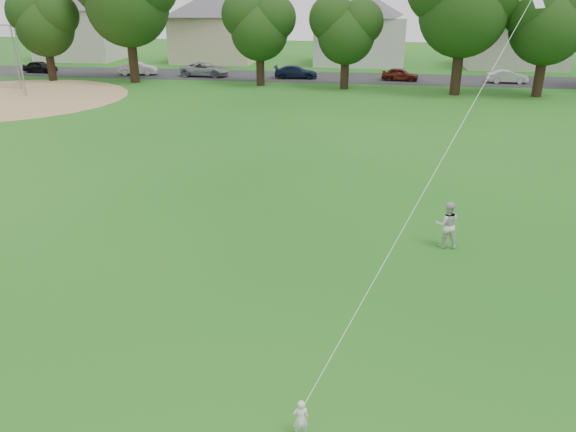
# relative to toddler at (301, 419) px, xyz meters

# --- Properties ---
(ground) EXTENTS (160.00, 160.00, 0.00)m
(ground) POSITION_rel_toddler_xyz_m (-0.62, 3.31, -0.42)
(ground) COLOR #165713
(ground) RESTS_ON ground
(street) EXTENTS (90.00, 7.00, 0.01)m
(street) POSITION_rel_toddler_xyz_m (-0.62, 45.31, -0.42)
(street) COLOR #2D2D30
(street) RESTS_ON ground
(dirt_infield) EXTENTS (18.00, 18.00, 0.02)m
(dirt_infield) POSITION_rel_toddler_xyz_m (-26.62, 31.31, -0.41)
(dirt_infield) COLOR #9E7F51
(dirt_infield) RESTS_ON ground
(toddler) EXTENTS (0.35, 0.28, 0.84)m
(toddler) POSITION_rel_toddler_xyz_m (0.00, 0.00, 0.00)
(toddler) COLOR silver
(toddler) RESTS_ON ground
(older_boy) EXTENTS (0.80, 0.65, 1.56)m
(older_boy) POSITION_rel_toddler_xyz_m (3.61, 9.00, 0.36)
(older_boy) COLOR beige
(older_boy) RESTS_ON ground
(kite) EXTENTS (3.51, 6.68, 15.38)m
(kite) POSITION_rel_toddler_xyz_m (3.01, 6.12, 3.73)
(kite) COLOR white
(kite) RESTS_ON ground
(tree_row) EXTENTS (83.44, 9.83, 11.51)m
(tree_row) POSITION_rel_toddler_xyz_m (2.85, 39.46, 6.09)
(tree_row) COLOR black
(tree_row) RESTS_ON ground
(parked_cars) EXTENTS (64.60, 2.30, 1.26)m
(parked_cars) POSITION_rel_toddler_xyz_m (0.65, 44.31, 0.18)
(parked_cars) COLOR black
(parked_cars) RESTS_ON ground
(house_row) EXTENTS (77.28, 14.14, 10.04)m
(house_row) POSITION_rel_toddler_xyz_m (0.56, 55.31, 4.55)
(house_row) COLOR beige
(house_row) RESTS_ON ground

